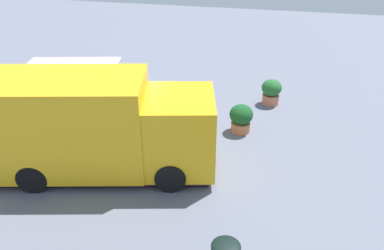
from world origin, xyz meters
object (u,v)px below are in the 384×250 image
person_customer (67,97)px  planter_flowering_near (241,118)px  food_truck (96,128)px  planter_flowering_far (271,91)px

person_customer → planter_flowering_near: bearing=-93.9°
food_truck → planter_flowering_near: (2.86, -3.27, -0.74)m
food_truck → person_customer: 4.42m
planter_flowering_far → food_truck: bearing=141.6°
person_customer → food_truck: bearing=-139.1°
person_customer → planter_flowering_far: size_ratio=0.95×
food_truck → planter_flowering_near: food_truck is taller
food_truck → person_customer: food_truck is taller
planter_flowering_near → food_truck: bearing=131.1°
food_truck → planter_flowering_far: bearing=-38.4°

